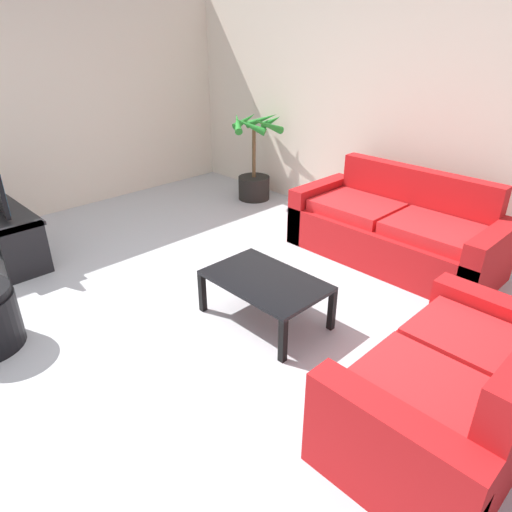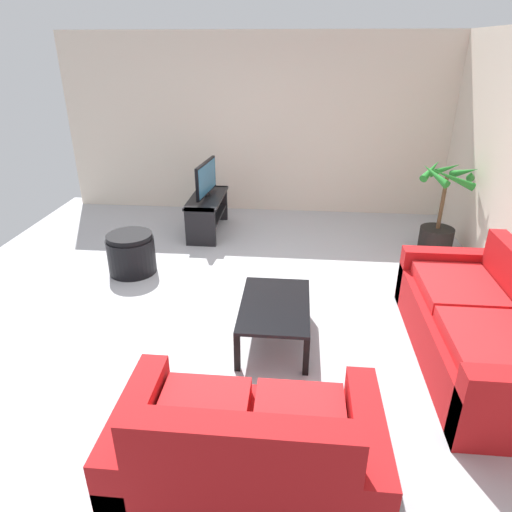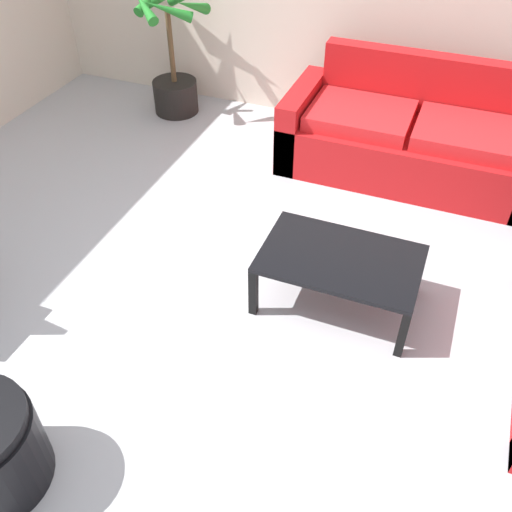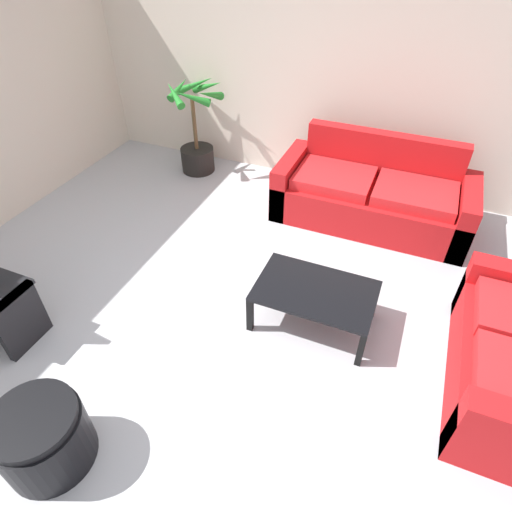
% 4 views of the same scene
% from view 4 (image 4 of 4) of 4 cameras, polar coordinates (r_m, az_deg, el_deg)
% --- Properties ---
extents(ground_plane, '(6.60, 6.60, 0.00)m').
position_cam_4_polar(ground_plane, '(3.62, -5.65, -11.45)').
color(ground_plane, '#B2B2B7').
extents(wall_back, '(6.00, 0.06, 2.70)m').
position_cam_4_polar(wall_back, '(5.28, 9.61, 23.39)').
color(wall_back, beige).
rests_on(wall_back, ground).
extents(couch_main, '(2.09, 0.90, 0.90)m').
position_cam_4_polar(couch_main, '(4.92, 15.34, 7.76)').
color(couch_main, red).
rests_on(couch_main, ground).
extents(coffee_table, '(0.98, 0.62, 0.39)m').
position_cam_4_polar(coffee_table, '(3.54, 7.97, -5.02)').
color(coffee_table, black).
rests_on(coffee_table, ground).
extents(potted_palm, '(0.69, 0.73, 1.20)m').
position_cam_4_polar(potted_palm, '(5.76, -7.97, 15.34)').
color(potted_palm, black).
rests_on(potted_palm, ground).
extents(ottoman, '(0.56, 0.56, 0.49)m').
position_cam_4_polar(ottoman, '(3.19, -26.68, -20.94)').
color(ottoman, black).
rests_on(ottoman, ground).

